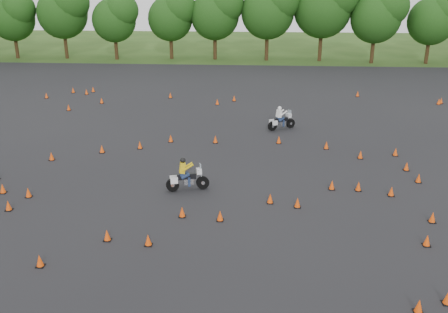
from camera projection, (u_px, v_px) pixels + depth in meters
name	position (u px, v px, depth m)	size (l,w,h in m)	color
ground	(218.00, 213.00, 22.12)	(140.00, 140.00, 0.00)	#2D5119
asphalt_pad	(226.00, 164.00, 27.73)	(62.00, 62.00, 0.00)	black
treeline	(263.00, 25.00, 52.83)	(87.39, 32.56, 10.92)	#1B4313
traffic_cones	(218.00, 157.00, 28.18)	(36.51, 32.77, 0.45)	#FE4F0A
rider_yellow	(188.00, 175.00, 24.14)	(2.12, 0.65, 1.63)	gold
rider_white	(282.00, 118.00, 33.55)	(2.07, 0.64, 1.60)	white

